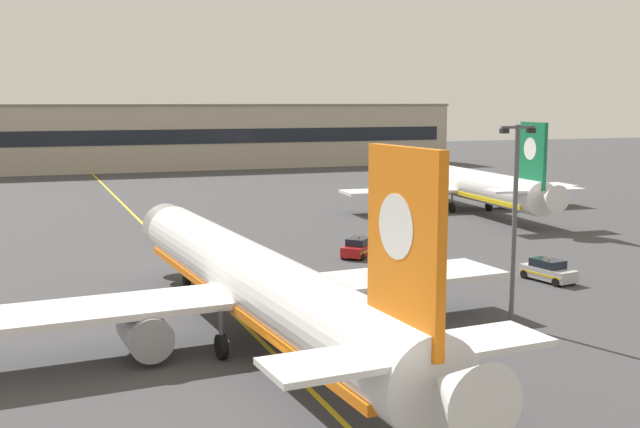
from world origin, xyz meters
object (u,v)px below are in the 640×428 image
at_px(airliner_background, 464,184).
at_px(service_car_fourth, 548,271).
at_px(apron_lamp_post, 514,222).
at_px(safety_cone_by_nose_gear, 210,279).
at_px(service_car_nearest, 359,248).
at_px(airliner_foreground, 256,283).

bearing_deg(airliner_background, service_car_fourth, -111.02).
distance_m(apron_lamp_post, service_car_fourth, 13.88).
height_order(airliner_background, apron_lamp_post, apron_lamp_post).
bearing_deg(apron_lamp_post, safety_cone_by_nose_gear, 130.74).
bearing_deg(service_car_fourth, apron_lamp_post, -135.69).
distance_m(service_car_nearest, service_car_fourth, 16.48).
relative_size(airliner_foreground, safety_cone_by_nose_gear, 75.50).
bearing_deg(service_car_fourth, airliner_background, 68.98).
xyz_separation_m(airliner_background, safety_cone_by_nose_gear, (-37.48, -27.80, -2.96)).
distance_m(airliner_background, safety_cone_by_nose_gear, 46.76).
bearing_deg(airliner_foreground, safety_cone_by_nose_gear, 87.75).
bearing_deg(service_car_fourth, service_car_nearest, 125.80).
distance_m(airliner_foreground, service_car_fourth, 25.43).
height_order(airliner_background, service_car_nearest, airliner_background).
xyz_separation_m(service_car_nearest, service_car_fourth, (9.64, -13.37, 0.00)).
bearing_deg(airliner_foreground, airliner_background, 48.37).
bearing_deg(service_car_nearest, service_car_fourth, -54.20).
bearing_deg(service_car_nearest, apron_lamp_post, -88.68).
xyz_separation_m(apron_lamp_post, service_car_fourth, (9.12, 8.91, -5.48)).
xyz_separation_m(service_car_fourth, safety_cone_by_nose_gear, (-23.71, 8.03, -0.51)).
height_order(airliner_foreground, airliner_background, airliner_foreground).
relative_size(service_car_nearest, safety_cone_by_nose_gear, 7.81).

